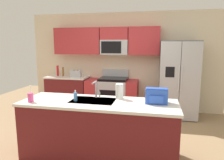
# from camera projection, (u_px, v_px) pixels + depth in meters

# --- Properties ---
(ground_plane) EXTENTS (9.00, 9.00, 0.00)m
(ground_plane) POSITION_uv_depth(u_px,v_px,m) (105.00, 142.00, 3.80)
(ground_plane) COLOR #997A56
(ground_plane) RESTS_ON ground
(kitchen_wall_unit) EXTENTS (5.20, 0.43, 2.60)m
(kitchen_wall_unit) POSITION_uv_depth(u_px,v_px,m) (118.00, 55.00, 5.59)
(kitchen_wall_unit) COLOR beige
(kitchen_wall_unit) RESTS_ON ground
(back_counter) EXTENTS (1.13, 0.63, 0.90)m
(back_counter) POSITION_uv_depth(u_px,v_px,m) (68.00, 92.00, 5.77)
(back_counter) COLOR maroon
(back_counter) RESTS_ON ground
(range_oven) EXTENTS (1.36, 0.61, 1.10)m
(range_oven) POSITION_uv_depth(u_px,v_px,m) (112.00, 95.00, 5.51)
(range_oven) COLOR #B7BABF
(range_oven) RESTS_ON ground
(refrigerator) EXTENTS (0.90, 0.76, 1.85)m
(refrigerator) POSITION_uv_depth(u_px,v_px,m) (178.00, 79.00, 5.02)
(refrigerator) COLOR #4C4F54
(refrigerator) RESTS_ON ground
(island_counter) EXTENTS (2.39, 0.80, 0.90)m
(island_counter) POSITION_uv_depth(u_px,v_px,m) (99.00, 129.00, 3.24)
(island_counter) COLOR maroon
(island_counter) RESTS_ON ground
(toaster) EXTENTS (0.28, 0.16, 0.18)m
(toaster) POSITION_uv_depth(u_px,v_px,m) (76.00, 74.00, 5.57)
(toaster) COLOR #B7BABF
(toaster) RESTS_ON back_counter
(pepper_mill) EXTENTS (0.05, 0.05, 0.25)m
(pepper_mill) POSITION_uv_depth(u_px,v_px,m) (63.00, 72.00, 5.70)
(pepper_mill) COLOR brown
(pepper_mill) RESTS_ON back_counter
(bottle_red) EXTENTS (0.06, 0.06, 0.29)m
(bottle_red) POSITION_uv_depth(u_px,v_px,m) (58.00, 71.00, 5.77)
(bottle_red) COLOR red
(bottle_red) RESTS_ON back_counter
(sink_faucet) EXTENTS (0.08, 0.21, 0.28)m
(sink_faucet) POSITION_uv_depth(u_px,v_px,m) (96.00, 88.00, 3.34)
(sink_faucet) COLOR #B7BABF
(sink_faucet) RESTS_ON island_counter
(drink_cup_pink) EXTENTS (0.08, 0.08, 0.25)m
(drink_cup_pink) POSITION_uv_depth(u_px,v_px,m) (31.00, 98.00, 3.13)
(drink_cup_pink) COLOR #EA4C93
(drink_cup_pink) RESTS_ON island_counter
(soap_dispenser) EXTENTS (0.06, 0.06, 0.17)m
(soap_dispenser) POSITION_uv_depth(u_px,v_px,m) (75.00, 97.00, 3.19)
(soap_dispenser) COLOR #4C8CD8
(soap_dispenser) RESTS_ON island_counter
(paper_towel_roll) EXTENTS (0.12, 0.12, 0.24)m
(paper_towel_roll) POSITION_uv_depth(u_px,v_px,m) (119.00, 91.00, 3.32)
(paper_towel_roll) COLOR white
(paper_towel_roll) RESTS_ON island_counter
(backpack) EXTENTS (0.32, 0.22, 0.23)m
(backpack) POSITION_uv_depth(u_px,v_px,m) (157.00, 95.00, 3.06)
(backpack) COLOR blue
(backpack) RESTS_ON island_counter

